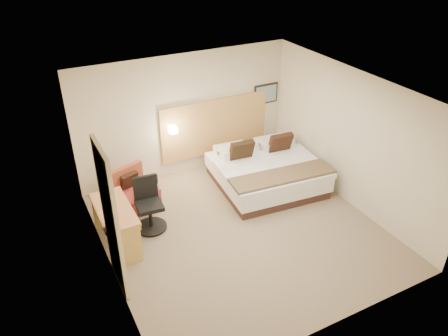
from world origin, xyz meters
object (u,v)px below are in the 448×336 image
side_table (151,193)px  desk (116,216)px  desk_chair (149,208)px  bed (266,171)px  lounge_chair (133,192)px

side_table → desk: 1.31m
side_table → desk_chair: desk_chair is taller
bed → side_table: bed is taller
desk → desk_chair: desk_chair is taller
bed → desk: (-3.36, -0.48, 0.29)m
desk_chair → bed: bearing=5.6°
desk → desk_chair: size_ratio=1.24×
lounge_chair → side_table: size_ratio=1.71×
desk → lounge_chair: bearing=60.0°
lounge_chair → side_table: (0.31, -0.15, -0.04)m
lounge_chair → desk: (-0.59, -1.03, 0.30)m
side_table → desk: size_ratio=0.44×
lounge_chair → side_table: lounge_chair is taller
lounge_chair → desk_chair: 0.82m
side_table → desk_chair: 0.72m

